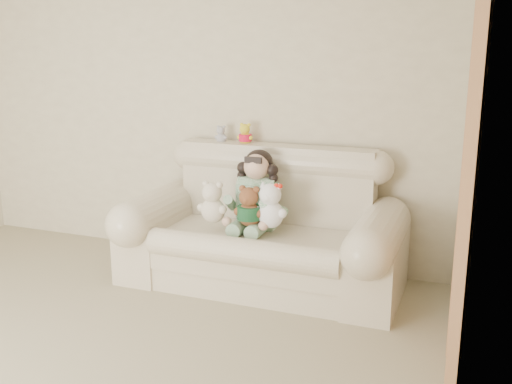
# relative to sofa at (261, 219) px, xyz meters

# --- Properties ---
(wall_back) EXTENTS (4.50, 0.00, 4.50)m
(wall_back) POSITION_rel_sofa_xyz_m (-0.77, 0.50, 0.78)
(wall_back) COLOR beige
(wall_back) RESTS_ON ground
(wall_right) EXTENTS (0.00, 5.00, 5.00)m
(wall_right) POSITION_rel_sofa_xyz_m (1.48, -2.00, 0.78)
(wall_right) COLOR beige
(wall_right) RESTS_ON ground
(sofa) EXTENTS (2.10, 0.95, 1.03)m
(sofa) POSITION_rel_sofa_xyz_m (0.00, 0.00, 0.00)
(sofa) COLOR beige
(sofa) RESTS_ON floor
(door_panel) EXTENTS (0.06, 0.90, 2.10)m
(door_panel) POSITION_rel_sofa_xyz_m (1.45, -0.60, 0.54)
(door_panel) COLOR #A96D48
(door_panel) RESTS_ON floor
(seated_child) EXTENTS (0.41, 0.49, 0.61)m
(seated_child) POSITION_rel_sofa_xyz_m (-0.06, 0.08, 0.21)
(seated_child) COLOR #2C7C3F
(seated_child) RESTS_ON sofa
(brown_teddy) EXTENTS (0.26, 0.22, 0.36)m
(brown_teddy) POSITION_rel_sofa_xyz_m (-0.04, -0.14, 0.16)
(brown_teddy) COLOR brown
(brown_teddy) RESTS_ON sofa
(white_cat) EXTENTS (0.30, 0.27, 0.40)m
(white_cat) POSITION_rel_sofa_xyz_m (0.12, -0.11, 0.18)
(white_cat) COLOR white
(white_cat) RESTS_ON sofa
(cream_teddy) EXTENTS (0.24, 0.19, 0.37)m
(cream_teddy) POSITION_rel_sofa_xyz_m (-0.33, -0.15, 0.17)
(cream_teddy) COLOR silver
(cream_teddy) RESTS_ON sofa
(yellow_mini_bear) EXTENTS (0.13, 0.10, 0.21)m
(yellow_mini_bear) POSITION_rel_sofa_xyz_m (-0.27, 0.37, 0.60)
(yellow_mini_bear) COLOR yellow
(yellow_mini_bear) RESTS_ON sofa
(grey_mini_plush) EXTENTS (0.14, 0.12, 0.17)m
(grey_mini_plush) POSITION_rel_sofa_xyz_m (-0.48, 0.37, 0.58)
(grey_mini_plush) COLOR silver
(grey_mini_plush) RESTS_ON sofa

